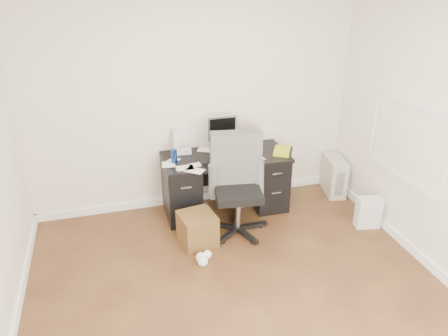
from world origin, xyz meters
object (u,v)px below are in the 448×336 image
at_px(office_chair, 238,187).
at_px(keyboard, 220,160).
at_px(desk, 225,181).
at_px(wicker_basket, 198,229).
at_px(lcd_monitor, 222,134).
at_px(pc_tower, 334,175).

bearing_deg(office_chair, keyboard, 113.68).
xyz_separation_m(desk, wicker_basket, (-0.50, -0.63, -0.21)).
distance_m(desk, office_chair, 0.55).
height_order(lcd_monitor, keyboard, lcd_monitor).
xyz_separation_m(lcd_monitor, keyboard, (-0.11, -0.28, -0.22)).
relative_size(lcd_monitor, pc_tower, 0.92).
height_order(keyboard, pc_tower, keyboard).
bearing_deg(pc_tower, wicker_basket, -150.30).
relative_size(desk, office_chair, 1.28).
height_order(lcd_monitor, office_chair, lcd_monitor).
distance_m(office_chair, wicker_basket, 0.65).
height_order(pc_tower, wicker_basket, pc_tower).
height_order(lcd_monitor, wicker_basket, lcd_monitor).
bearing_deg(pc_tower, desk, -166.80).
xyz_separation_m(office_chair, pc_tower, (1.54, 0.57, -0.34)).
bearing_deg(wicker_basket, pc_tower, 18.40).
xyz_separation_m(desk, keyboard, (-0.11, -0.14, 0.36)).
bearing_deg(keyboard, pc_tower, 6.61).
height_order(keyboard, wicker_basket, keyboard).
distance_m(keyboard, wicker_basket, 0.85).
bearing_deg(wicker_basket, desk, 51.48).
xyz_separation_m(keyboard, wicker_basket, (-0.39, -0.49, -0.58)).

